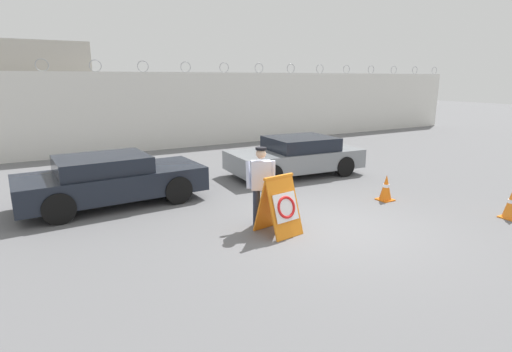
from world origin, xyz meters
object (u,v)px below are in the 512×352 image
parked_car_front_coupe (111,179)px  parked_car_rear_sedan (296,156)px  barricade_sign (280,205)px  traffic_cone_near (386,188)px  traffic_cone_mid (511,204)px  security_guard (261,183)px

parked_car_front_coupe → parked_car_rear_sedan: (5.74, 0.27, -0.01)m
barricade_sign → traffic_cone_near: barricade_sign is taller
traffic_cone_near → parked_car_front_coupe: bearing=152.6°
traffic_cone_near → traffic_cone_mid: size_ratio=0.98×
security_guard → parked_car_front_coupe: 3.96m
barricade_sign → parked_car_front_coupe: parked_car_front_coupe is taller
security_guard → barricade_sign: bearing=122.7°
traffic_cone_near → barricade_sign: bearing=-171.7°
barricade_sign → parked_car_front_coupe: size_ratio=0.27×
barricade_sign → parked_car_rear_sedan: (3.21, 3.97, 0.02)m
parked_car_rear_sedan → parked_car_front_coupe: bearing=6.5°
traffic_cone_mid → barricade_sign: bearing=159.8°
barricade_sign → traffic_cone_mid: 5.26m
parked_car_front_coupe → parked_car_rear_sedan: bearing=0.2°
security_guard → parked_car_rear_sedan: (3.30, 3.38, -0.31)m
barricade_sign → security_guard: (-0.09, 0.59, 0.33)m
traffic_cone_near → parked_car_front_coupe: parked_car_front_coupe is taller
security_guard → traffic_cone_mid: security_guard is taller
barricade_sign → traffic_cone_mid: size_ratio=1.75×
security_guard → traffic_cone_near: 3.71m
barricade_sign → parked_car_front_coupe: 4.48m
barricade_sign → parked_car_rear_sedan: bearing=42.4°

